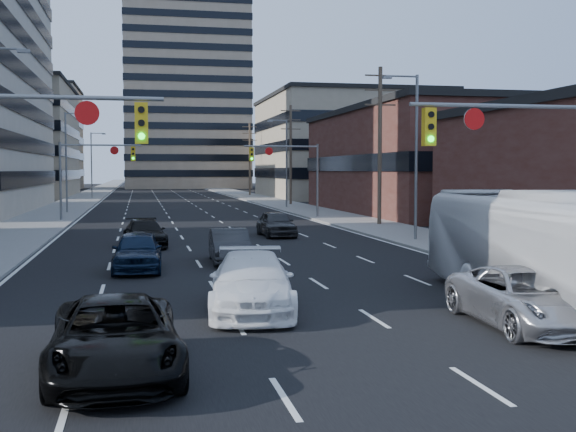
# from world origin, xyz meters

# --- Properties ---
(ground) EXTENTS (400.00, 400.00, 0.00)m
(ground) POSITION_xyz_m (0.00, 0.00, 0.00)
(ground) COLOR black
(ground) RESTS_ON ground
(road_surface) EXTENTS (18.00, 300.00, 0.02)m
(road_surface) POSITION_xyz_m (0.00, 130.00, 0.01)
(road_surface) COLOR black
(road_surface) RESTS_ON ground
(sidewalk_left) EXTENTS (5.00, 300.00, 0.15)m
(sidewalk_left) POSITION_xyz_m (-11.50, 130.00, 0.07)
(sidewalk_left) COLOR slate
(sidewalk_left) RESTS_ON ground
(sidewalk_right) EXTENTS (5.00, 300.00, 0.15)m
(sidewalk_right) POSITION_xyz_m (11.50, 130.00, 0.07)
(sidewalk_right) COLOR slate
(sidewalk_right) RESTS_ON ground
(office_left_far) EXTENTS (20.00, 30.00, 16.00)m
(office_left_far) POSITION_xyz_m (-24.00, 100.00, 8.00)
(office_left_far) COLOR gray
(office_left_far) RESTS_ON ground
(storefront_right_mid) EXTENTS (20.00, 30.00, 9.00)m
(storefront_right_mid) POSITION_xyz_m (24.00, 50.00, 4.50)
(storefront_right_mid) COLOR #472119
(storefront_right_mid) RESTS_ON ground
(office_right_far) EXTENTS (22.00, 28.00, 14.00)m
(office_right_far) POSITION_xyz_m (25.00, 88.00, 7.00)
(office_right_far) COLOR gray
(office_right_far) RESTS_ON ground
(apartment_tower) EXTENTS (26.00, 26.00, 58.00)m
(apartment_tower) POSITION_xyz_m (6.00, 150.00, 29.00)
(apartment_tower) COLOR gray
(apartment_tower) RESTS_ON ground
(bg_block_left) EXTENTS (24.00, 24.00, 20.00)m
(bg_block_left) POSITION_xyz_m (-28.00, 140.00, 10.00)
(bg_block_left) COLOR #ADA089
(bg_block_left) RESTS_ON ground
(bg_block_right) EXTENTS (22.00, 22.00, 12.00)m
(bg_block_right) POSITION_xyz_m (32.00, 130.00, 6.00)
(bg_block_right) COLOR gray
(bg_block_right) RESTS_ON ground
(signal_near_left) EXTENTS (6.59, 0.33, 6.00)m
(signal_near_left) POSITION_xyz_m (-7.45, 8.00, 4.33)
(signal_near_left) COLOR slate
(signal_near_left) RESTS_ON ground
(signal_near_right) EXTENTS (6.59, 0.33, 6.00)m
(signal_near_right) POSITION_xyz_m (7.45, 8.00, 4.33)
(signal_near_right) COLOR slate
(signal_near_right) RESTS_ON ground
(signal_far_left) EXTENTS (6.09, 0.33, 6.00)m
(signal_far_left) POSITION_xyz_m (-7.68, 45.00, 4.30)
(signal_far_left) COLOR slate
(signal_far_left) RESTS_ON ground
(signal_far_right) EXTENTS (6.09, 0.33, 6.00)m
(signal_far_right) POSITION_xyz_m (7.68, 45.00, 4.30)
(signal_far_right) COLOR slate
(signal_far_right) RESTS_ON ground
(utility_pole_block) EXTENTS (2.20, 0.28, 11.00)m
(utility_pole_block) POSITION_xyz_m (12.20, 36.00, 5.78)
(utility_pole_block) COLOR #4C3D2D
(utility_pole_block) RESTS_ON ground
(utility_pole_midblock) EXTENTS (2.20, 0.28, 11.00)m
(utility_pole_midblock) POSITION_xyz_m (12.20, 66.00, 5.78)
(utility_pole_midblock) COLOR #4C3D2D
(utility_pole_midblock) RESTS_ON ground
(utility_pole_distant) EXTENTS (2.20, 0.28, 11.00)m
(utility_pole_distant) POSITION_xyz_m (12.20, 96.00, 5.78)
(utility_pole_distant) COLOR #4C3D2D
(utility_pole_distant) RESTS_ON ground
(streetlight_left_mid) EXTENTS (2.03, 0.22, 9.00)m
(streetlight_left_mid) POSITION_xyz_m (-10.34, 55.00, 5.05)
(streetlight_left_mid) COLOR slate
(streetlight_left_mid) RESTS_ON ground
(streetlight_left_far) EXTENTS (2.03, 0.22, 9.00)m
(streetlight_left_far) POSITION_xyz_m (-10.34, 90.00, 5.05)
(streetlight_left_far) COLOR slate
(streetlight_left_far) RESTS_ON ground
(streetlight_right_near) EXTENTS (2.03, 0.22, 9.00)m
(streetlight_right_near) POSITION_xyz_m (10.34, 25.00, 5.05)
(streetlight_right_near) COLOR slate
(streetlight_right_near) RESTS_ON ground
(streetlight_right_far) EXTENTS (2.03, 0.22, 9.00)m
(streetlight_right_far) POSITION_xyz_m (10.34, 60.00, 5.05)
(streetlight_right_far) COLOR slate
(streetlight_right_far) RESTS_ON ground
(black_pickup) EXTENTS (2.60, 5.33, 1.46)m
(black_pickup) POSITION_xyz_m (-4.66, 2.07, 0.73)
(black_pickup) COLOR black
(black_pickup) RESTS_ON ground
(white_van) EXTENTS (2.98, 5.78, 1.60)m
(white_van) POSITION_xyz_m (-1.19, 7.60, 0.80)
(white_van) COLOR white
(white_van) RESTS_ON ground
(silver_suv) EXTENTS (2.64, 5.41, 1.48)m
(silver_suv) POSITION_xyz_m (5.20, 4.29, 0.74)
(silver_suv) COLOR #AFAFB4
(silver_suv) RESTS_ON ground
(transit_bus) EXTENTS (3.77, 12.19, 3.34)m
(transit_bus) POSITION_xyz_m (6.86, 6.29, 1.67)
(transit_bus) COLOR white
(transit_bus) RESTS_ON ground
(sedan_blue) EXTENTS (1.98, 4.60, 1.55)m
(sedan_blue) POSITION_xyz_m (-4.27, 16.41, 0.77)
(sedan_blue) COLOR black
(sedan_blue) RESTS_ON ground
(sedan_grey_center) EXTENTS (1.65, 4.40, 1.43)m
(sedan_grey_center) POSITION_xyz_m (-0.49, 18.15, 0.72)
(sedan_grey_center) COLOR #2B2C2E
(sedan_grey_center) RESTS_ON ground
(sedan_black_far) EXTENTS (2.35, 4.95, 1.39)m
(sedan_black_far) POSITION_xyz_m (-3.93, 25.34, 0.70)
(sedan_black_far) COLOR black
(sedan_black_far) RESTS_ON ground
(sedan_grey_right) EXTENTS (1.92, 4.52, 1.52)m
(sedan_grey_right) POSITION_xyz_m (3.66, 29.58, 0.76)
(sedan_grey_right) COLOR #2C2D2E
(sedan_grey_right) RESTS_ON ground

